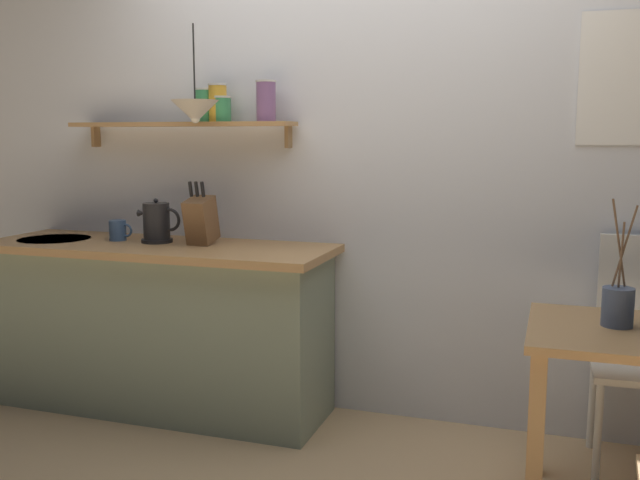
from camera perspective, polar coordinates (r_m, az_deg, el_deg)
The scene contains 9 objects.
ground_plane at distance 3.30m, azimuth 0.28°, elevation -17.28°, with size 14.00×14.00×0.00m, color tan.
back_wall at distance 3.55m, azimuth 6.78°, elevation 7.09°, with size 6.80×0.11×2.70m.
kitchen_counter at distance 3.82m, azimuth -12.69°, elevation -6.72°, with size 1.83×0.63×0.88m.
wall_shelf at distance 3.74m, azimuth -9.12°, elevation 10.01°, with size 1.26×0.20×0.33m.
twig_vase at distance 2.83m, azimuth 22.88°, elevation -4.87°, with size 0.11×0.11×0.47m.
electric_kettle at distance 3.74m, azimuth -13.00°, elevation 1.35°, with size 0.24×0.16×0.23m.
knife_block at distance 3.61m, azimuth -9.57°, elevation 1.62°, with size 0.12×0.19×0.32m.
coffee_mug_by_sink at distance 3.87m, azimuth -15.96°, elevation 0.75°, with size 0.13×0.09×0.11m.
pendant_lamp at distance 3.52m, azimuth -10.03°, elevation 10.17°, with size 0.23×0.23×0.47m.
Camera 1 is at (0.93, -2.82, 1.43)m, focal length 39.69 mm.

